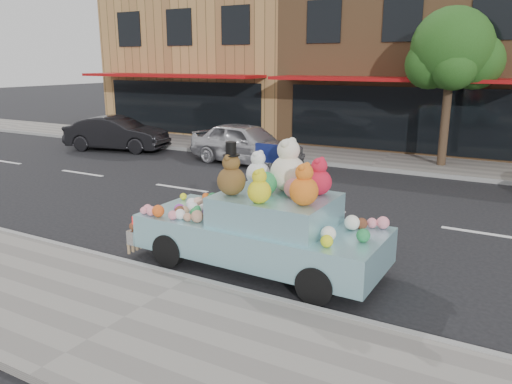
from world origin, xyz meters
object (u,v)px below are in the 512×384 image
Objects in this scene: art_car at (262,224)px; car_dark at (117,134)px; car_silver at (246,143)px; street_tree at (453,56)px.

car_dark is at bearing 146.02° from art_car.
car_silver is 0.94× the size of art_car.
street_tree is at bearing -90.90° from car_dark.
street_tree is 1.26× the size of car_dark.
street_tree is 12.82m from car_dark.
street_tree is 7.34m from car_silver.
car_silver is 5.96m from car_dark.
art_car reaches higher than car_dark.
street_tree is at bearing -58.70° from car_silver.
art_car is (-1.32, -10.38, -2.89)m from street_tree.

